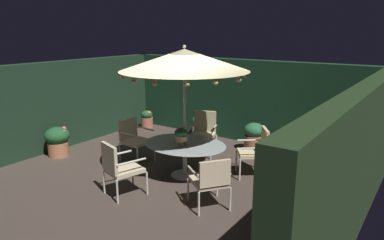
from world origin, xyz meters
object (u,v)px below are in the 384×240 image
object	(u,v)px
potted_plant_front_corner	(328,178)
potted_plant_back_center	(58,140)
potted_plant_back_left	(201,125)
patio_chair_east	(134,137)
patio_chair_north	(257,149)
patio_chair_south	(211,179)
centerpiece_planter	(181,135)
potted_plant_left_near	(147,119)
potted_plant_right_far	(316,199)
potted_plant_right_near	(298,150)
patio_dining_table	(185,148)
potted_plant_back_right	(254,136)
patio_chair_northeast	(203,130)
patio_umbrella	(184,60)
patio_chair_southeast	(119,166)

from	to	relation	value
potted_plant_front_corner	potted_plant_back_center	world-z (taller)	potted_plant_back_center
potted_plant_front_corner	potted_plant_back_left	size ratio (longest dim) A/B	0.91
patio_chair_east	potted_plant_back_left	size ratio (longest dim) A/B	1.59
patio_chair_north	patio_chair_south	world-z (taller)	patio_chair_north
centerpiece_planter	potted_plant_back_left	distance (m)	3.14
patio_chair_south	potted_plant_left_near	size ratio (longest dim) A/B	1.67
centerpiece_planter	potted_plant_right_far	bearing A→B (deg)	0.14
patio_chair_north	potted_plant_right_near	size ratio (longest dim) A/B	2.14
patio_chair_north	patio_dining_table	bearing A→B (deg)	-144.36
patio_dining_table	potted_plant_right_near	world-z (taller)	patio_dining_table
potted_plant_back_right	patio_chair_northeast	bearing A→B (deg)	-137.91
potted_plant_back_left	patio_chair_north	bearing A→B (deg)	-34.78
patio_dining_table	patio_umbrella	xyz separation A→B (m)	(-0.00, -0.00, 1.79)
potted_plant_back_right	potted_plant_right_far	bearing A→B (deg)	-47.07
patio_umbrella	patio_chair_northeast	xyz separation A→B (m)	(-0.46, 1.41, -1.80)
patio_chair_northeast	patio_chair_southeast	bearing A→B (deg)	-89.35
patio_dining_table	potted_plant_back_left	size ratio (longest dim) A/B	2.86
potted_plant_left_near	patio_umbrella	bearing A→B (deg)	-36.92
potted_plant_front_corner	patio_chair_north	bearing A→B (deg)	177.85
patio_chair_south	potted_plant_right_near	bearing A→B (deg)	82.52
patio_chair_northeast	potted_plant_left_near	xyz separation A→B (m)	(-2.71, 0.98, -0.31)
patio_chair_northeast	potted_plant_left_near	distance (m)	2.90
patio_chair_southeast	potted_plant_left_near	size ratio (longest dim) A/B	1.84
potted_plant_left_near	potted_plant_right_near	bearing A→B (deg)	-1.18
patio_chair_south	centerpiece_planter	bearing A→B (deg)	147.37
centerpiece_planter	patio_chair_north	distance (m)	1.59
patio_chair_east	potted_plant_back_center	distance (m)	1.91
patio_chair_northeast	patio_chair_southeast	size ratio (longest dim) A/B	1.02
patio_chair_east	patio_chair_south	xyz separation A→B (m)	(2.65, -0.93, -0.04)
patio_chair_north	patio_chair_east	size ratio (longest dim) A/B	1.03
potted_plant_right_far	patio_chair_south	bearing A→B (deg)	-153.94
patio_dining_table	potted_plant_left_near	bearing A→B (deg)	143.08
potted_plant_front_corner	patio_umbrella	bearing A→B (deg)	-163.10
potted_plant_front_corner	potted_plant_back_right	bearing A→B (deg)	146.12
potted_plant_front_corner	patio_chair_east	bearing A→B (deg)	-169.48
patio_chair_north	patio_chair_northeast	bearing A→B (deg)	161.77
patio_chair_south	potted_plant_back_left	size ratio (longest dim) A/B	1.49
centerpiece_planter	patio_chair_north	xyz separation A→B (m)	(1.19, 1.00, -0.34)
patio_chair_northeast	potted_plant_right_near	distance (m)	2.26
centerpiece_planter	potted_plant_right_near	distance (m)	2.97
patio_umbrella	patio_chair_southeast	xyz separation A→B (m)	(-0.43, -1.42, -1.81)
patio_dining_table	potted_plant_left_near	xyz separation A→B (m)	(-3.17, 2.38, -0.32)
potted_plant_left_near	potted_plant_right_near	world-z (taller)	potted_plant_left_near
patio_chair_south	potted_plant_back_right	distance (m)	3.23
patio_chair_east	potted_plant_back_center	world-z (taller)	patio_chair_east
patio_chair_northeast	patio_umbrella	bearing A→B (deg)	-71.80
potted_plant_front_corner	potted_plant_left_near	xyz separation A→B (m)	(-5.83, 1.58, -0.03)
patio_chair_north	potted_plant_back_center	xyz separation A→B (m)	(-4.41, -1.61, -0.19)
patio_umbrella	potted_plant_right_far	bearing A→B (deg)	-2.83
potted_plant_right_far	potted_plant_left_near	bearing A→B (deg)	156.84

